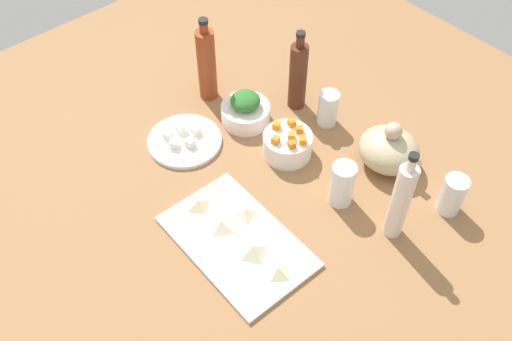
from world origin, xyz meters
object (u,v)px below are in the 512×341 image
at_px(cutting_board, 237,241).
at_px(bowl_greens, 246,113).
at_px(drinking_glass_2, 452,195).
at_px(bottle_1, 298,75).
at_px(plate_tofu, 185,141).
at_px(bowl_carrots, 287,145).
at_px(teapot, 389,149).
at_px(bottle_2, 207,64).
at_px(drinking_glass_0, 342,184).
at_px(drinking_glass_1, 328,108).
at_px(bottle_0, 401,201).

relative_size(cutting_board, bowl_greens, 2.61).
height_order(cutting_board, drinking_glass_2, drinking_glass_2).
bearing_deg(bottle_1, cutting_board, -59.90).
xyz_separation_m(plate_tofu, bottle_1, (0.09, 0.33, 0.10)).
relative_size(plate_tofu, bowl_carrots, 1.54).
bearing_deg(drinking_glass_2, bottle_1, -178.47).
bearing_deg(bottle_1, plate_tofu, -104.95).
xyz_separation_m(cutting_board, bowl_greens, (-0.30, 0.29, 0.02)).
height_order(cutting_board, bottle_1, bottle_1).
xyz_separation_m(plate_tofu, drinking_glass_2, (0.61, 0.35, 0.05)).
height_order(teapot, drinking_glass_2, teapot).
bearing_deg(cutting_board, bowl_carrots, 114.69).
xyz_separation_m(plate_tofu, bottle_2, (-0.11, 0.17, 0.11)).
relative_size(bowl_carrots, drinking_glass_0, 1.07).
bearing_deg(bowl_carrots, bottle_1, 128.81).
xyz_separation_m(cutting_board, drinking_glass_1, (-0.15, 0.45, 0.05)).
distance_m(cutting_board, plate_tofu, 0.36).
relative_size(bowl_greens, drinking_glass_1, 1.34).
bearing_deg(plate_tofu, bowl_carrots, 40.55).
relative_size(plate_tofu, drinking_glass_2, 1.88).
bearing_deg(bottle_1, drinking_glass_0, -26.80).
bearing_deg(plate_tofu, bottle_0, 18.96).
height_order(bottle_0, drinking_glass_2, bottle_0).
xyz_separation_m(bowl_carrots, drinking_glass_2, (0.40, 0.17, 0.02)).
xyz_separation_m(bowl_carrots, teapot, (0.20, 0.17, 0.02)).
height_order(drinking_glass_0, drinking_glass_1, drinking_glass_0).
bearing_deg(bottle_0, cutting_board, -126.29).
bearing_deg(bottle_2, teapot, 19.16).
relative_size(plate_tofu, drinking_glass_0, 1.65).
distance_m(plate_tofu, drinking_glass_0, 0.45).
height_order(plate_tofu, drinking_glass_1, drinking_glass_1).
relative_size(bottle_0, drinking_glass_1, 2.63).
bearing_deg(drinking_glass_0, teapot, 91.12).
bearing_deg(bottle_2, bottle_0, 1.96).
height_order(bottle_1, drinking_glass_0, bottle_1).
distance_m(cutting_board, bottle_2, 0.54).
xyz_separation_m(cutting_board, bottle_0, (0.22, 0.30, 0.11)).
bearing_deg(drinking_glass_1, teapot, 0.94).
xyz_separation_m(bottle_0, drinking_glass_1, (-0.36, 0.15, -0.07)).
bearing_deg(drinking_glass_2, bottle_2, -166.08).
xyz_separation_m(bowl_carrots, bottle_1, (-0.12, 0.15, 0.07)).
bearing_deg(drinking_glass_1, drinking_glass_2, 0.07).
bearing_deg(bowl_carrots, bottle_2, -177.98).
height_order(bowl_greens, drinking_glass_1, drinking_glass_1).
height_order(teapot, drinking_glass_0, teapot).
relative_size(teapot, drinking_glass_0, 1.44).
height_order(cutting_board, drinking_glass_1, drinking_glass_1).
height_order(cutting_board, bottle_2, bottle_2).
distance_m(bowl_greens, bottle_0, 0.53).
bearing_deg(plate_tofu, teapot, 40.47).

